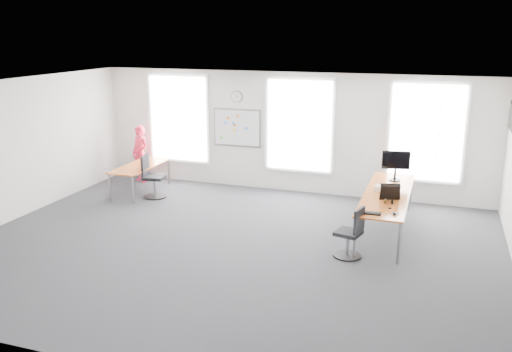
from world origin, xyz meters
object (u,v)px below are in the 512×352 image
at_px(desk_left, 140,168).
at_px(chair_right, 351,236).
at_px(keyboard, 369,213).
at_px(monitor, 396,163).
at_px(desk_right, 387,195).
at_px(headphones, 388,201).
at_px(chair_left, 152,179).
at_px(person, 140,154).

xyz_separation_m(desk_left, chair_right, (5.70, -2.37, -0.22)).
distance_m(chair_right, keyboard, 0.52).
distance_m(desk_left, monitor, 6.23).
height_order(desk_right, desk_left, desk_right).
distance_m(desk_left, chair_right, 6.17).
bearing_deg(headphones, chair_right, -131.71).
height_order(chair_left, headphones, chair_left).
bearing_deg(keyboard, person, 154.86).
bearing_deg(keyboard, monitor, 84.95).
relative_size(chair_right, monitor, 1.43).
bearing_deg(keyboard, desk_right, 83.35).
bearing_deg(desk_left, chair_left, -30.65).
bearing_deg(desk_right, monitor, 86.89).
height_order(chair_right, person, person).
bearing_deg(keyboard, headphones, 69.93).
bearing_deg(keyboard, chair_right, -148.74).
bearing_deg(keyboard, desk_left, 160.13).
bearing_deg(monitor, headphones, -99.69).
distance_m(person, monitor, 6.77).
bearing_deg(keyboard, chair_left, 161.15).
distance_m(chair_left, monitor, 5.78).
relative_size(desk_left, chair_left, 1.82).
bearing_deg(monitor, chair_right, -112.08).
distance_m(chair_left, person, 1.58).
relative_size(desk_right, monitor, 5.00).
distance_m(desk_left, person, 1.04).
bearing_deg(chair_left, keyboard, -119.28).
distance_m(headphones, monitor, 1.73).
xyz_separation_m(chair_left, monitor, (5.71, 0.48, 0.74)).
height_order(keyboard, monitor, monitor).
relative_size(chair_right, keyboard, 2.30).
relative_size(desk_right, chair_left, 3.15).
bearing_deg(chair_left, desk_left, 49.26).
relative_size(desk_right, keyboard, 8.05).
distance_m(chair_left, headphones, 5.89).
bearing_deg(headphones, person, 150.72).
xyz_separation_m(chair_right, person, (-6.21, 3.26, 0.35)).
height_order(desk_right, headphones, headphones).
bearing_deg(chair_left, desk_right, -105.24).
distance_m(desk_left, headphones, 6.42).
height_order(desk_right, chair_left, chair_left).
xyz_separation_m(desk_right, keyboard, (-0.17, -1.40, 0.06)).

